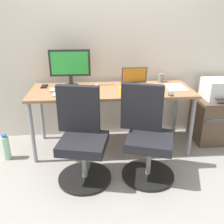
% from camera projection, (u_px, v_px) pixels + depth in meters
% --- Properties ---
extents(ground_plane, '(5.28, 5.28, 0.00)m').
position_uv_depth(ground_plane, '(112.00, 146.00, 3.20)').
color(ground_plane, gray).
extents(back_wall, '(4.40, 0.04, 2.60)m').
position_uv_depth(back_wall, '(109.00, 37.00, 3.09)').
color(back_wall, silver).
rests_on(back_wall, ground).
extents(desk, '(1.88, 0.67, 0.75)m').
position_uv_depth(desk, '(112.00, 95.00, 2.94)').
color(desk, '#996B47').
rests_on(desk, ground).
extents(office_chair_left, '(0.54, 0.54, 0.94)m').
position_uv_depth(office_chair_left, '(82.00, 139.00, 2.48)').
color(office_chair_left, black).
rests_on(office_chair_left, ground).
extents(office_chair_right, '(0.56, 0.56, 0.94)m').
position_uv_depth(office_chair_right, '(147.00, 137.00, 2.53)').
color(office_chair_right, black).
rests_on(office_chair_right, ground).
extents(side_cabinet, '(0.54, 0.53, 0.57)m').
position_uv_depth(side_cabinet, '(214.00, 119.00, 3.30)').
color(side_cabinet, brown).
rests_on(side_cabinet, ground).
extents(printer, '(0.38, 0.40, 0.24)m').
position_uv_depth(printer, '(219.00, 89.00, 3.15)').
color(printer, silver).
rests_on(printer, side_cabinet).
extents(water_bottle_on_floor, '(0.09, 0.09, 0.31)m').
position_uv_depth(water_bottle_on_floor, '(6.00, 147.00, 2.88)').
color(water_bottle_on_floor, '#A5D8B2').
rests_on(water_bottle_on_floor, ground).
extents(desktop_monitor, '(0.48, 0.18, 0.43)m').
position_uv_depth(desktop_monitor, '(70.00, 65.00, 2.96)').
color(desktop_monitor, '#262626').
rests_on(desktop_monitor, desk).
extents(open_laptop, '(0.31, 0.28, 0.22)m').
position_uv_depth(open_laptop, '(135.00, 82.00, 3.01)').
color(open_laptop, '#4C4C51').
rests_on(open_laptop, desk).
extents(keyboard_by_monitor, '(0.34, 0.12, 0.02)m').
position_uv_depth(keyboard_by_monitor, '(69.00, 94.00, 2.72)').
color(keyboard_by_monitor, silver).
rests_on(keyboard_by_monitor, desk).
extents(keyboard_by_laptop, '(0.34, 0.12, 0.02)m').
position_uv_depth(keyboard_by_laptop, '(65.00, 90.00, 2.87)').
color(keyboard_by_laptop, '#B7B7B7').
rests_on(keyboard_by_laptop, desk).
extents(mouse_by_monitor, '(0.06, 0.10, 0.03)m').
position_uv_depth(mouse_by_monitor, '(171.00, 94.00, 2.71)').
color(mouse_by_monitor, '#515156').
rests_on(mouse_by_monitor, desk).
extents(mouse_by_laptop, '(0.06, 0.10, 0.03)m').
position_uv_depth(mouse_by_laptop, '(97.00, 86.00, 2.99)').
color(mouse_by_laptop, '#B7B7B7').
rests_on(mouse_by_laptop, desk).
extents(coffee_mug, '(0.08, 0.08, 0.09)m').
position_uv_depth(coffee_mug, '(123.00, 91.00, 2.70)').
color(coffee_mug, yellow).
rests_on(coffee_mug, desk).
extents(pen_cup, '(0.07, 0.07, 0.10)m').
position_uv_depth(pen_cup, '(161.00, 78.00, 3.20)').
color(pen_cup, slate).
rests_on(pen_cup, desk).
extents(phone_near_laptop, '(0.07, 0.14, 0.01)m').
position_uv_depth(phone_near_laptop, '(44.00, 86.00, 3.02)').
color(phone_near_laptop, black).
rests_on(phone_near_laptop, desk).
extents(paper_pile, '(0.21, 0.30, 0.01)m').
position_uv_depth(paper_pile, '(176.00, 87.00, 2.97)').
color(paper_pile, white).
rests_on(paper_pile, desk).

